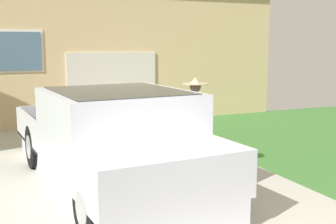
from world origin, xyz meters
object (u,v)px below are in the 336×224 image
at_px(person_with_hat, 195,125).
at_px(house_with_garage, 93,39).
at_px(handbag, 210,173).
at_px(pickup_truck, 114,144).

distance_m(person_with_hat, house_with_garage, 9.14).
bearing_deg(house_with_garage, person_with_hat, -92.69).
distance_m(handbag, house_with_garage, 9.58).
bearing_deg(pickup_truck, person_with_hat, 178.66).
relative_size(pickup_truck, person_with_hat, 3.22).
xyz_separation_m(handbag, house_with_garage, (0.27, 9.28, 2.34)).
distance_m(pickup_truck, person_with_hat, 1.46).
bearing_deg(house_with_garage, pickup_truck, -101.65).
distance_m(person_with_hat, handbag, 0.86).
height_order(person_with_hat, handbag, person_with_hat).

